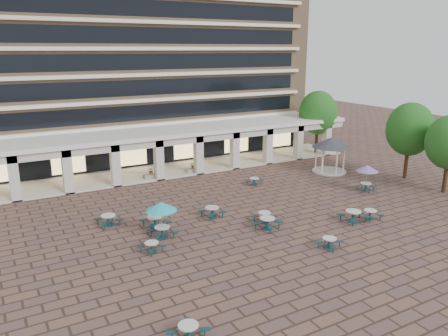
{
  "coord_description": "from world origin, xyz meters",
  "views": [
    {
      "loc": [
        -16.34,
        -26.17,
        12.28
      ],
      "look_at": [
        -0.16,
        3.0,
        3.15
      ],
      "focal_mm": 35.0,
      "sensor_mm": 36.0,
      "label": 1
    }
  ],
  "objects_px": {
    "gazebo": "(331,146)",
    "picnic_table_2": "(267,222)",
    "picnic_table_0": "(188,330)",
    "planter_right": "(193,169)",
    "planter_left": "(151,175)",
    "picnic_table_1": "(329,242)"
  },
  "relations": [
    {
      "from": "picnic_table_1",
      "to": "gazebo",
      "type": "distance_m",
      "value": 18.39
    },
    {
      "from": "picnic_table_2",
      "to": "picnic_table_0",
      "type": "bearing_deg",
      "value": -163.76
    },
    {
      "from": "picnic_table_2",
      "to": "gazebo",
      "type": "height_order",
      "value": "gazebo"
    },
    {
      "from": "planter_right",
      "to": "planter_left",
      "type": "bearing_deg",
      "value": -180.0
    },
    {
      "from": "planter_left",
      "to": "planter_right",
      "type": "height_order",
      "value": "planter_left"
    },
    {
      "from": "gazebo",
      "to": "picnic_table_1",
      "type": "bearing_deg",
      "value": -132.1
    },
    {
      "from": "picnic_table_2",
      "to": "gazebo",
      "type": "bearing_deg",
      "value": 9.23
    },
    {
      "from": "picnic_table_1",
      "to": "gazebo",
      "type": "bearing_deg",
      "value": 24.23
    },
    {
      "from": "picnic_table_0",
      "to": "picnic_table_1",
      "type": "relative_size",
      "value": 1.02
    },
    {
      "from": "picnic_table_2",
      "to": "planter_left",
      "type": "xyz_separation_m",
      "value": [
        -2.96,
        15.55,
        -0.03
      ]
    },
    {
      "from": "picnic_table_0",
      "to": "gazebo",
      "type": "xyz_separation_m",
      "value": [
        23.86,
        17.45,
        2.29
      ]
    },
    {
      "from": "picnic_table_0",
      "to": "planter_right",
      "type": "relative_size",
      "value": 1.26
    },
    {
      "from": "picnic_table_0",
      "to": "gazebo",
      "type": "height_order",
      "value": "gazebo"
    },
    {
      "from": "picnic_table_1",
      "to": "planter_right",
      "type": "height_order",
      "value": "planter_right"
    },
    {
      "from": "picnic_table_0",
      "to": "planter_right",
      "type": "bearing_deg",
      "value": 40.07
    },
    {
      "from": "picnic_table_0",
      "to": "gazebo",
      "type": "bearing_deg",
      "value": 11.78
    },
    {
      "from": "planter_right",
      "to": "picnic_table_2",
      "type": "bearing_deg",
      "value": -95.54
    },
    {
      "from": "gazebo",
      "to": "planter_right",
      "type": "relative_size",
      "value": 2.57
    },
    {
      "from": "gazebo",
      "to": "picnic_table_2",
      "type": "bearing_deg",
      "value": -146.88
    },
    {
      "from": "picnic_table_2",
      "to": "planter_right",
      "type": "relative_size",
      "value": 1.5
    },
    {
      "from": "planter_left",
      "to": "picnic_table_1",
      "type": "bearing_deg",
      "value": -76.81
    },
    {
      "from": "picnic_table_2",
      "to": "planter_right",
      "type": "distance_m",
      "value": 15.63
    }
  ]
}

